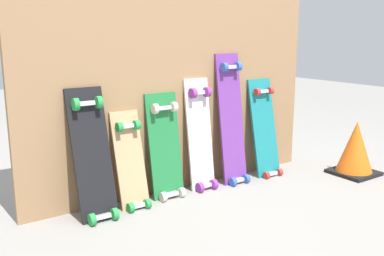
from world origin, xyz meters
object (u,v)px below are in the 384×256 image
object	(u,v)px
skateboard_white	(200,139)
skateboard_purple	(232,124)
skateboard_natural	(131,166)
skateboard_green	(166,151)
skateboard_black	(93,160)
traffic_cone	(355,148)
skateboard_teal	(265,133)

from	to	relation	value
skateboard_white	skateboard_purple	distance (m)	0.26
skateboard_natural	skateboard_green	bearing A→B (deg)	5.42
skateboard_black	skateboard_green	xyz separation A→B (m)	(0.48, 0.04, -0.03)
traffic_cone	skateboard_purple	bearing A→B (deg)	155.07
skateboard_black	traffic_cone	size ratio (longest dim) A/B	2.01
skateboard_black	skateboard_green	size ratio (longest dim) A/B	1.09
skateboard_green	traffic_cone	world-z (taller)	skateboard_green
skateboard_teal	skateboard_purple	bearing A→B (deg)	178.04
skateboard_natural	skateboard_purple	distance (m)	0.77
skateboard_natural	skateboard_purple	size ratio (longest dim) A/B	0.67
skateboard_white	skateboard_purple	bearing A→B (deg)	-3.15
skateboard_natural	skateboard_white	distance (m)	0.51
skateboard_purple	skateboard_teal	xyz separation A→B (m)	(0.29, -0.01, -0.10)
skateboard_natural	skateboard_teal	size ratio (longest dim) A/B	0.83
traffic_cone	skateboard_black	bearing A→B (deg)	169.00
skateboard_white	traffic_cone	size ratio (longest dim) A/B	2.01
skateboard_black	skateboard_teal	world-z (taller)	skateboard_black
skateboard_black	skateboard_natural	bearing A→B (deg)	4.77
skateboard_black	traffic_cone	world-z (taller)	skateboard_black
skateboard_green	traffic_cone	size ratio (longest dim) A/B	1.83
skateboard_purple	traffic_cone	xyz separation A→B (m)	(0.82, -0.38, -0.21)
skateboard_natural	traffic_cone	xyz separation A→B (m)	(1.57, -0.37, -0.05)
skateboard_black	skateboard_purple	size ratio (longest dim) A/B	0.83
skateboard_teal	skateboard_natural	bearing A→B (deg)	-179.98
skateboard_white	skateboard_teal	xyz separation A→B (m)	(0.54, -0.02, -0.02)
skateboard_black	skateboard_natural	size ratio (longest dim) A/B	1.24
skateboard_natural	skateboard_white	world-z (taller)	skateboard_white
skateboard_white	skateboard_green	bearing A→B (deg)	-179.86
skateboard_purple	skateboard_green	bearing A→B (deg)	178.54
skateboard_natural	skateboard_teal	bearing A→B (deg)	0.02
skateboard_black	traffic_cone	xyz separation A→B (m)	(1.81, -0.35, -0.13)
skateboard_green	skateboard_purple	xyz separation A→B (m)	(0.51, -0.01, 0.11)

